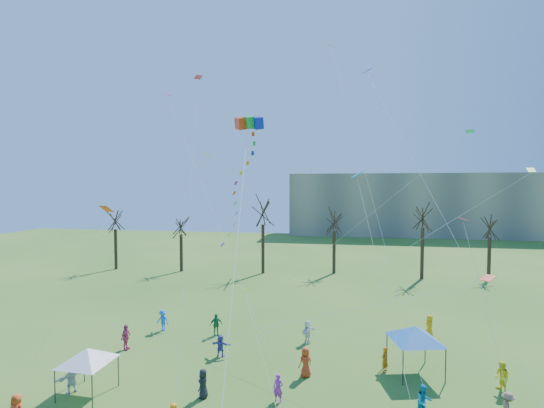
% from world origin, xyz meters
% --- Properties ---
extents(distant_building, '(60.00, 14.00, 15.00)m').
position_xyz_m(distant_building, '(22.00, 82.00, 7.50)').
color(distant_building, gray).
rests_on(distant_building, ground).
extents(bare_tree_row, '(68.84, 7.77, 10.53)m').
position_xyz_m(bare_tree_row, '(3.60, 36.03, 6.84)').
color(bare_tree_row, black).
rests_on(bare_tree_row, ground).
extents(big_box_kite, '(2.23, 8.57, 20.55)m').
position_xyz_m(big_box_kite, '(-3.59, 9.13, 11.67)').
color(big_box_kite, red).
rests_on(big_box_kite, ground).
extents(canopy_tent_white, '(3.59, 3.59, 2.70)m').
position_xyz_m(canopy_tent_white, '(-11.61, 4.04, 2.28)').
color(canopy_tent_white, '#3F3F44').
rests_on(canopy_tent_white, ground).
extents(canopy_tent_blue, '(3.98, 3.98, 3.06)m').
position_xyz_m(canopy_tent_blue, '(7.48, 9.56, 2.59)').
color(canopy_tent_blue, '#3F3F44').
rests_on(canopy_tent_blue, ground).
extents(festival_crowd, '(26.01, 16.28, 1.86)m').
position_xyz_m(festival_crowd, '(-0.63, 7.00, 0.87)').
color(festival_crowd, '#D2431A').
rests_on(festival_crowd, ground).
extents(small_kites_aloft, '(29.17, 16.94, 34.13)m').
position_xyz_m(small_kites_aloft, '(0.61, 10.79, 13.16)').
color(small_kites_aloft, red).
rests_on(small_kites_aloft, ground).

